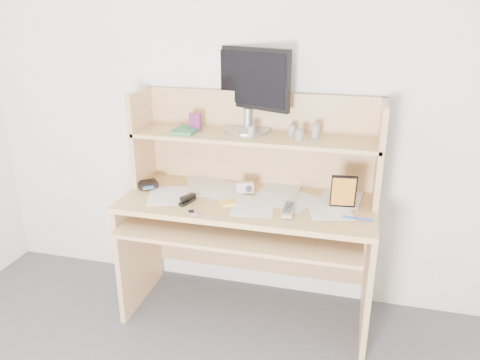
% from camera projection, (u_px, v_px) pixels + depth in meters
% --- Properties ---
extents(back_wall, '(3.60, 0.04, 2.50)m').
position_uv_depth(back_wall, '(261.00, 100.00, 2.71)').
color(back_wall, silver).
rests_on(back_wall, floor).
extents(desk, '(1.40, 0.70, 1.30)m').
position_uv_depth(desk, '(251.00, 204.00, 2.69)').
color(desk, tan).
rests_on(desk, floor).
extents(paper_clutter, '(1.32, 0.54, 0.01)m').
position_uv_depth(paper_clutter, '(247.00, 199.00, 2.59)').
color(paper_clutter, white).
rests_on(paper_clutter, desk).
extents(keyboard, '(0.45, 0.16, 0.03)m').
position_uv_depth(keyboard, '(240.00, 219.00, 2.56)').
color(keyboard, black).
rests_on(keyboard, desk).
extents(tv_remote, '(0.07, 0.19, 0.02)m').
position_uv_depth(tv_remote, '(288.00, 209.00, 2.44)').
color(tv_remote, gray).
rests_on(tv_remote, paper_clutter).
extents(flip_phone, '(0.08, 0.09, 0.02)m').
position_uv_depth(flip_phone, '(192.00, 212.00, 2.41)').
color(flip_phone, '#ADADAF').
rests_on(flip_phone, paper_clutter).
extents(stapler, '(0.06, 0.13, 0.04)m').
position_uv_depth(stapler, '(187.00, 199.00, 2.55)').
color(stapler, black).
rests_on(stapler, paper_clutter).
extents(wallet, '(0.14, 0.14, 0.03)m').
position_uv_depth(wallet, '(147.00, 184.00, 2.77)').
color(wallet, black).
rests_on(wallet, paper_clutter).
extents(sticky_note_pad, '(0.11, 0.11, 0.01)m').
position_uv_depth(sticky_note_pad, '(229.00, 203.00, 2.55)').
color(sticky_note_pad, '#FFEF43').
rests_on(sticky_note_pad, desk).
extents(digital_camera, '(0.11, 0.06, 0.06)m').
position_uv_depth(digital_camera, '(245.00, 187.00, 2.67)').
color(digital_camera, silver).
rests_on(digital_camera, paper_clutter).
extents(game_case, '(0.13, 0.03, 0.19)m').
position_uv_depth(game_case, '(343.00, 191.00, 2.45)').
color(game_case, black).
rests_on(game_case, paper_clutter).
extents(blue_pen, '(0.16, 0.02, 0.01)m').
position_uv_depth(blue_pen, '(358.00, 218.00, 2.35)').
color(blue_pen, '#173DB3').
rests_on(blue_pen, paper_clutter).
extents(card_box, '(0.08, 0.04, 0.10)m').
position_uv_depth(card_box, '(195.00, 122.00, 2.70)').
color(card_box, maroon).
rests_on(card_box, desk).
extents(shelf_book, '(0.14, 0.19, 0.02)m').
position_uv_depth(shelf_book, '(186.00, 130.00, 2.68)').
color(shelf_book, '#36884F').
rests_on(shelf_book, desk).
extents(chip_stack_a, '(0.05, 0.05, 0.06)m').
position_uv_depth(chip_stack_a, '(251.00, 132.00, 2.57)').
color(chip_stack_a, black).
rests_on(chip_stack_a, desk).
extents(chip_stack_b, '(0.04, 0.04, 0.06)m').
position_uv_depth(chip_stack_b, '(292.00, 130.00, 2.59)').
color(chip_stack_b, silver).
rests_on(chip_stack_b, desk).
extents(chip_stack_c, '(0.06, 0.06, 0.06)m').
position_uv_depth(chip_stack_c, '(299.00, 135.00, 2.51)').
color(chip_stack_c, black).
rests_on(chip_stack_c, desk).
extents(chip_stack_d, '(0.05, 0.05, 0.08)m').
position_uv_depth(chip_stack_d, '(315.00, 131.00, 2.54)').
color(chip_stack_d, white).
rests_on(chip_stack_d, desk).
extents(monitor, '(0.51, 0.29, 0.47)m').
position_uv_depth(monitor, '(248.00, 87.00, 2.64)').
color(monitor, '#9E9FA3').
rests_on(monitor, desk).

